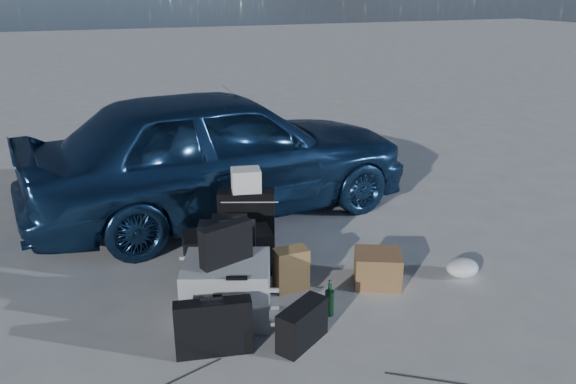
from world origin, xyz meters
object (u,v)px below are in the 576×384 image
Objects in this scene: car at (220,151)px; cardboard_box at (377,268)px; pelican_case at (227,290)px; suitcase_right at (247,222)px; green_bottle at (330,299)px; suitcase_left at (228,256)px; duffel_bag at (228,252)px; briefcase at (214,328)px.

car reaches higher than cardboard_box.
suitcase_right reaches higher than pelican_case.
car is at bearing 94.73° from green_bottle.
pelican_case is 0.74m from green_bottle.
duffel_bag is at bearing 96.00° from suitcase_left.
green_bottle is (0.89, 0.13, -0.06)m from briefcase.
car is at bearing 84.37° from briefcase.
cardboard_box reaches higher than green_bottle.
briefcase is at bearing -164.38° from cardboard_box.
suitcase_right is (-0.05, -1.01, -0.37)m from car.
suitcase_left is at bearing 93.93° from pelican_case.
suitcase_right reaches higher than suitcase_left.
duffel_bag is at bearing -110.92° from suitcase_right.
car is 6.51× the size of pelican_case.
duffel_bag is 1.23m from cardboard_box.
car is at bearing 108.22° from suitcase_right.
briefcase is 1.38× the size of cardboard_box.
suitcase_left reaches higher than pelican_case.
green_bottle is (0.24, -1.19, -0.16)m from suitcase_right.
green_bottle is at bearing 178.79° from car.
cardboard_box is at bearing -22.77° from duffel_bag.
suitcase_left reaches higher than cardboard_box.
briefcase is 0.84× the size of suitcase_right.
car is 6.66× the size of suitcase_right.
suitcase_left reaches higher than duffel_bag.
duffel_bag is (0.19, 0.65, -0.04)m from pelican_case.
car reaches higher than green_bottle.
pelican_case is 0.44m from briefcase.
suitcase_left reaches higher than green_bottle.
pelican_case is 2.25× the size of green_bottle.
suitcase_right is at bearing 101.25° from green_bottle.
suitcase_right is 2.20× the size of green_bottle.
car is 1.65m from suitcase_left.
duffel_bag reaches higher than green_bottle.
suitcase_left is 0.29m from duffel_bag.
pelican_case is 0.84× the size of duffel_bag.
cardboard_box is (0.79, -0.92, -0.16)m from suitcase_right.
car is 1.07m from suitcase_right.
briefcase is 0.84m from suitcase_left.
suitcase_left is (0.32, 0.77, 0.09)m from briefcase.
briefcase is 1.50m from cardboard_box.
suitcase_left is at bearing 160.18° from car.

